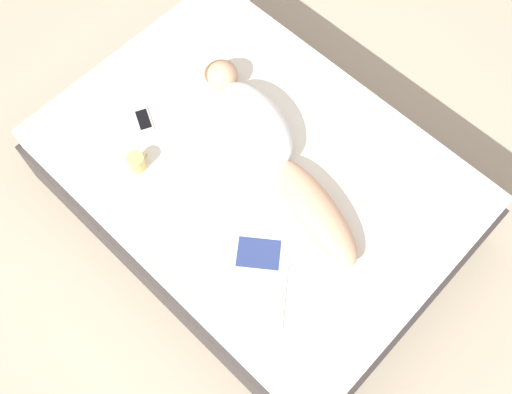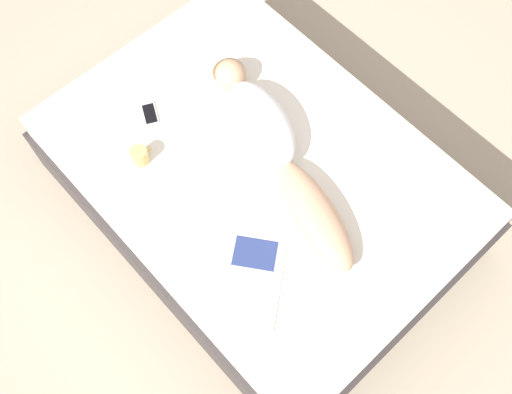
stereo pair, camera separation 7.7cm
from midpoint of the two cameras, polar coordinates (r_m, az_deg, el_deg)
The scene contains 6 objects.
ground_plane at distance 3.60m, azimuth 0.83°, elevation -0.87°, with size 12.00×12.00×0.00m, color #B7A88E.
bed at distance 3.36m, azimuth 0.89°, elevation 0.97°, with size 1.59×2.22×0.54m.
person at distance 3.07m, azimuth 2.38°, elevation 4.99°, with size 0.54×1.35×0.20m.
open_magazine at distance 2.87m, azimuth 0.28°, elevation -7.54°, with size 0.56×0.52×0.01m.
coffee_mug at distance 3.13m, azimuth -10.30°, elevation 3.90°, with size 0.12×0.09×0.10m.
cell_phone at distance 3.30m, azimuth -9.41°, elevation 7.79°, with size 0.13×0.17×0.01m.
Camera 2 is at (-1.00, -1.06, 3.29)m, focal length 42.00 mm.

